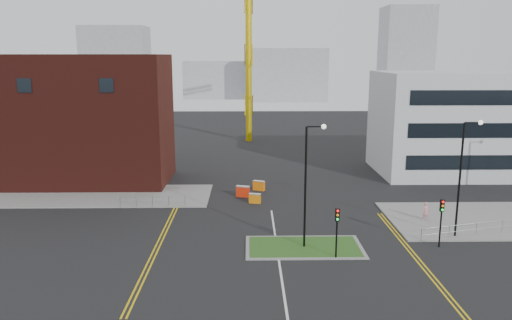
% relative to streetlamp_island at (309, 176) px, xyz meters
% --- Properties ---
extents(ground, '(200.00, 200.00, 0.00)m').
position_rel_streetlamp_island_xyz_m(ground, '(-2.22, -8.00, -5.41)').
color(ground, black).
rests_on(ground, ground).
extents(pavement_left, '(28.00, 8.00, 0.12)m').
position_rel_streetlamp_island_xyz_m(pavement_left, '(-22.22, 14.00, -5.35)').
color(pavement_left, slate).
rests_on(pavement_left, ground).
extents(island_kerb, '(8.60, 4.60, 0.08)m').
position_rel_streetlamp_island_xyz_m(island_kerb, '(-0.22, 0.00, -5.37)').
color(island_kerb, slate).
rests_on(island_kerb, ground).
extents(grass_island, '(8.00, 4.00, 0.12)m').
position_rel_streetlamp_island_xyz_m(grass_island, '(-0.22, 0.00, -5.35)').
color(grass_island, '#234416').
rests_on(grass_island, ground).
extents(brick_building, '(24.20, 10.07, 14.24)m').
position_rel_streetlamp_island_xyz_m(brick_building, '(-25.19, 20.00, 1.44)').
color(brick_building, '#441611').
rests_on(brick_building, ground).
extents(office_block, '(25.00, 12.20, 12.00)m').
position_rel_streetlamp_island_xyz_m(office_block, '(23.79, 23.97, 0.59)').
color(office_block, silver).
rests_on(office_block, ground).
extents(streetlamp_island, '(1.46, 0.36, 9.18)m').
position_rel_streetlamp_island_xyz_m(streetlamp_island, '(0.00, 0.00, 0.00)').
color(streetlamp_island, black).
rests_on(streetlamp_island, ground).
extents(streetlamp_right_near, '(1.46, 0.36, 9.18)m').
position_rel_streetlamp_island_xyz_m(streetlamp_right_near, '(12.00, 2.00, 0.00)').
color(streetlamp_right_near, black).
rests_on(streetlamp_right_near, ground).
extents(traffic_light_island, '(0.28, 0.33, 3.65)m').
position_rel_streetlamp_island_xyz_m(traffic_light_island, '(1.78, -2.02, -2.85)').
color(traffic_light_island, black).
rests_on(traffic_light_island, ground).
extents(traffic_light_right, '(0.28, 0.33, 3.65)m').
position_rel_streetlamp_island_xyz_m(traffic_light_right, '(9.78, -0.02, -2.85)').
color(traffic_light_right, black).
rests_on(traffic_light_right, ground).
extents(railing_left, '(6.05, 0.05, 1.10)m').
position_rel_streetlamp_island_xyz_m(railing_left, '(-13.22, 10.00, -4.67)').
color(railing_left, gray).
rests_on(railing_left, ground).
extents(centre_line, '(0.15, 30.00, 0.01)m').
position_rel_streetlamp_island_xyz_m(centre_line, '(-2.22, -6.00, -5.41)').
color(centre_line, silver).
rests_on(centre_line, ground).
extents(yellow_left_a, '(0.12, 24.00, 0.01)m').
position_rel_streetlamp_island_xyz_m(yellow_left_a, '(-11.22, 2.00, -5.41)').
color(yellow_left_a, gold).
rests_on(yellow_left_a, ground).
extents(yellow_left_b, '(0.12, 24.00, 0.01)m').
position_rel_streetlamp_island_xyz_m(yellow_left_b, '(-10.92, 2.00, -5.41)').
color(yellow_left_b, gold).
rests_on(yellow_left_b, ground).
extents(yellow_right_a, '(0.12, 20.00, 0.01)m').
position_rel_streetlamp_island_xyz_m(yellow_right_a, '(7.28, -2.00, -5.41)').
color(yellow_right_a, gold).
rests_on(yellow_right_a, ground).
extents(yellow_right_b, '(0.12, 20.00, 0.01)m').
position_rel_streetlamp_island_xyz_m(yellow_right_b, '(7.58, -2.00, -5.41)').
color(yellow_right_b, gold).
rests_on(yellow_right_b, ground).
extents(skyline_a, '(18.00, 12.00, 22.00)m').
position_rel_streetlamp_island_xyz_m(skyline_a, '(-42.22, 112.00, 5.59)').
color(skyline_a, gray).
rests_on(skyline_a, ground).
extents(skyline_b, '(24.00, 12.00, 16.00)m').
position_rel_streetlamp_island_xyz_m(skyline_b, '(7.78, 122.00, 2.59)').
color(skyline_b, gray).
rests_on(skyline_b, ground).
extents(skyline_c, '(14.00, 12.00, 28.00)m').
position_rel_streetlamp_island_xyz_m(skyline_c, '(42.78, 117.00, 8.59)').
color(skyline_c, gray).
rests_on(skyline_c, ground).
extents(skyline_d, '(30.00, 12.00, 12.00)m').
position_rel_streetlamp_island_xyz_m(skyline_d, '(-10.22, 132.00, 0.59)').
color(skyline_d, gray).
rests_on(skyline_d, ground).
extents(pedestrian, '(0.71, 0.58, 1.69)m').
position_rel_streetlamp_island_xyz_m(pedestrian, '(10.82, 5.84, -4.57)').
color(pedestrian, '#D0868D').
rests_on(pedestrian, ground).
extents(barrier_left, '(1.18, 0.61, 0.95)m').
position_rel_streetlamp_island_xyz_m(barrier_left, '(-3.70, 11.37, -4.90)').
color(barrier_left, orange).
rests_on(barrier_left, ground).
extents(barrier_mid, '(1.40, 0.79, 1.12)m').
position_rel_streetlamp_island_xyz_m(barrier_mid, '(-4.87, 13.59, -4.81)').
color(barrier_mid, red).
rests_on(barrier_mid, ground).
extents(barrier_right, '(1.29, 0.86, 1.03)m').
position_rel_streetlamp_island_xyz_m(barrier_right, '(-3.22, 16.00, -4.85)').
color(barrier_right, orange).
rests_on(barrier_right, ground).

